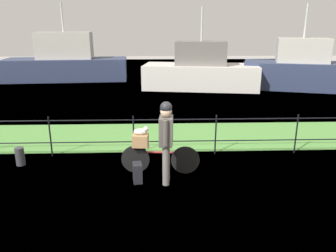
{
  "coord_description": "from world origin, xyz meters",
  "views": [
    {
      "loc": [
        -0.43,
        -5.5,
        3.03
      ],
      "look_at": [
        -0.18,
        1.42,
        0.9
      ],
      "focal_mm": 34.55,
      "sensor_mm": 36.0,
      "label": 1
    }
  ],
  "objects": [
    {
      "name": "ground_plane",
      "position": [
        0.0,
        0.0,
        0.0
      ],
      "size": [
        60.0,
        60.0,
        0.0
      ],
      "primitive_type": "plane",
      "color": "#9E9993"
    },
    {
      "name": "grass_strip",
      "position": [
        0.0,
        3.32,
        0.01
      ],
      "size": [
        27.0,
        2.4,
        0.03
      ],
      "primitive_type": "cube",
      "color": "#569342",
      "rests_on": "ground"
    },
    {
      "name": "harbor_water",
      "position": [
        0.0,
        11.62,
        0.0
      ],
      "size": [
        30.0,
        30.0,
        0.0
      ],
      "primitive_type": "plane",
      "color": "#60849E",
      "rests_on": "ground"
    },
    {
      "name": "iron_fence",
      "position": [
        0.0,
        1.94,
        0.59
      ],
      "size": [
        18.04,
        0.04,
        1.0
      ],
      "color": "black",
      "rests_on": "ground"
    },
    {
      "name": "bicycle_main",
      "position": [
        -0.39,
        0.91,
        0.32
      ],
      "size": [
        1.68,
        0.22,
        0.61
      ],
      "color": "black",
      "rests_on": "ground"
    },
    {
      "name": "wooden_crate",
      "position": [
        -0.78,
        0.95,
        0.74
      ],
      "size": [
        0.35,
        0.31,
        0.26
      ],
      "primitive_type": "cube",
      "rotation": [
        0.0,
        0.0,
        -0.08
      ],
      "color": "#A87F51",
      "rests_on": "bicycle_main"
    },
    {
      "name": "terrier_dog",
      "position": [
        -0.76,
        0.94,
        0.94
      ],
      "size": [
        0.32,
        0.16,
        0.18
      ],
      "color": "silver",
      "rests_on": "wooden_crate"
    },
    {
      "name": "cyclist_person",
      "position": [
        -0.26,
        0.45,
        1.0
      ],
      "size": [
        0.29,
        0.54,
        1.68
      ],
      "color": "slate",
      "rests_on": "ground"
    },
    {
      "name": "backpack_on_paving",
      "position": [
        -0.84,
        0.5,
        0.2
      ],
      "size": [
        0.22,
        0.3,
        0.4
      ],
      "primitive_type": "cube",
      "rotation": [
        0.0,
        0.0,
        1.71
      ],
      "color": "black",
      "rests_on": "ground"
    },
    {
      "name": "mooring_bollard",
      "position": [
        -3.56,
        1.44,
        0.21
      ],
      "size": [
        0.2,
        0.2,
        0.42
      ],
      "primitive_type": "cylinder",
      "color": "#38383D",
      "rests_on": "ground"
    },
    {
      "name": "moored_boat_near",
      "position": [
        1.8,
        10.88,
        0.87
      ],
      "size": [
        5.95,
        3.08,
        3.96
      ],
      "color": "silver",
      "rests_on": "ground"
    },
    {
      "name": "moored_boat_mid",
      "position": [
        -5.73,
        13.91,
        1.0
      ],
      "size": [
        7.12,
        2.77,
        4.35
      ],
      "color": "#2D3856",
      "rests_on": "ground"
    },
    {
      "name": "moored_boat_far",
      "position": [
        6.82,
        10.65,
        0.94
      ],
      "size": [
        5.9,
        3.66,
        4.1
      ],
      "color": "#2D3856",
      "rests_on": "ground"
    }
  ]
}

